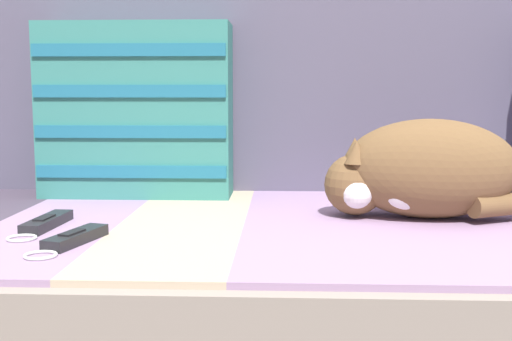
{
  "coord_description": "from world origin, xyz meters",
  "views": [
    {
      "loc": [
        -0.04,
        -1.12,
        0.67
      ],
      "look_at": [
        -0.09,
        0.01,
        0.53
      ],
      "focal_mm": 45.0,
      "sensor_mm": 36.0,
      "label": 1
    }
  ],
  "objects": [
    {
      "name": "game_remote_far",
      "position": [
        -0.38,
        -0.14,
        0.43
      ],
      "size": [
        0.09,
        0.19,
        0.02
      ],
      "color": "black",
      "rests_on": "couch"
    },
    {
      "name": "sofa_backrest",
      "position": [
        0.0,
        0.48,
        0.67
      ],
      "size": [
        2.14,
        0.14,
        0.49
      ],
      "color": "#514C60",
      "rests_on": "couch"
    },
    {
      "name": "couch",
      "position": [
        -0.0,
        0.09,
        0.21
      ],
      "size": [
        2.18,
        0.92,
        0.43
      ],
      "color": "#3D3838",
      "rests_on": "ground_plane"
    },
    {
      "name": "throw_pillow_striped",
      "position": [
        -0.38,
        0.33,
        0.62
      ],
      "size": [
        0.43,
        0.14,
        0.39
      ],
      "color": "#337A70",
      "rests_on": "couch"
    },
    {
      "name": "game_remote_near",
      "position": [
        -0.46,
        -0.02,
        0.43
      ],
      "size": [
        0.06,
        0.2,
        0.02
      ],
      "color": "black",
      "rests_on": "couch"
    },
    {
      "name": "sleeping_cat",
      "position": [
        0.22,
        0.1,
        0.51
      ],
      "size": [
        0.41,
        0.2,
        0.19
      ],
      "color": "brown",
      "rests_on": "couch"
    }
  ]
}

